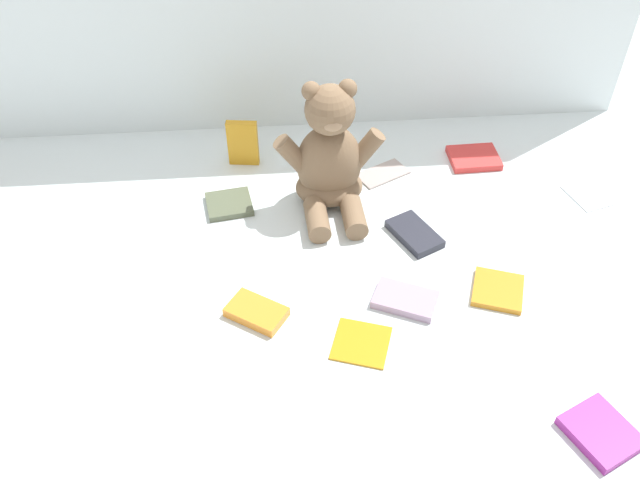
{
  "coord_description": "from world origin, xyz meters",
  "views": [
    {
      "loc": [
        -0.06,
        -1.06,
        1.0
      ],
      "look_at": [
        0.02,
        -0.1,
        0.1
      ],
      "focal_mm": 38.25,
      "sensor_mm": 36.0,
      "label": 1
    }
  ],
  "objects_px": {
    "book_case_2": "(383,173)",
    "book_case_10": "(498,290)",
    "book_case_7": "(588,195)",
    "book_case_9": "(414,233)",
    "book_case_1": "(405,299)",
    "book_case_5": "(257,312)",
    "book_case_6": "(474,158)",
    "book_case_8": "(601,432)",
    "book_case_0": "(243,143)",
    "book_case_4": "(361,342)",
    "book_case_3": "(229,204)",
    "teddy_bear": "(330,160)"
  },
  "relations": [
    {
      "from": "book_case_2",
      "to": "teddy_bear",
      "type": "bearing_deg",
      "value": -86.62
    },
    {
      "from": "book_case_9",
      "to": "book_case_0",
      "type": "bearing_deg",
      "value": -65.25
    },
    {
      "from": "book_case_1",
      "to": "book_case_5",
      "type": "xyz_separation_m",
      "value": [
        -0.29,
        -0.01,
        0.0
      ]
    },
    {
      "from": "book_case_7",
      "to": "book_case_9",
      "type": "bearing_deg",
      "value": 176.36
    },
    {
      "from": "book_case_3",
      "to": "book_case_8",
      "type": "xyz_separation_m",
      "value": [
        0.61,
        -0.63,
        0.0
      ]
    },
    {
      "from": "book_case_7",
      "to": "book_case_10",
      "type": "bearing_deg",
      "value": -153.2
    },
    {
      "from": "book_case_0",
      "to": "book_case_1",
      "type": "xyz_separation_m",
      "value": [
        0.31,
        -0.48,
        -0.05
      ]
    },
    {
      "from": "book_case_2",
      "to": "book_case_10",
      "type": "bearing_deg",
      "value": -4.58
    },
    {
      "from": "book_case_6",
      "to": "book_case_7",
      "type": "xyz_separation_m",
      "value": [
        0.23,
        -0.16,
        -0.0
      ]
    },
    {
      "from": "book_case_7",
      "to": "book_case_8",
      "type": "relative_size",
      "value": 0.92
    },
    {
      "from": "book_case_1",
      "to": "book_case_5",
      "type": "bearing_deg",
      "value": -63.39
    },
    {
      "from": "book_case_4",
      "to": "book_case_5",
      "type": "distance_m",
      "value": 0.21
    },
    {
      "from": "book_case_1",
      "to": "book_case_8",
      "type": "xyz_separation_m",
      "value": [
        0.27,
        -0.31,
        0.0
      ]
    },
    {
      "from": "book_case_8",
      "to": "book_case_3",
      "type": "bearing_deg",
      "value": 109.05
    },
    {
      "from": "teddy_bear",
      "to": "book_case_8",
      "type": "xyz_separation_m",
      "value": [
        0.39,
        -0.64,
        -0.1
      ]
    },
    {
      "from": "book_case_2",
      "to": "book_case_9",
      "type": "height_order",
      "value": "book_case_9"
    },
    {
      "from": "book_case_4",
      "to": "book_case_8",
      "type": "height_order",
      "value": "book_case_8"
    },
    {
      "from": "book_case_6",
      "to": "book_case_4",
      "type": "bearing_deg",
      "value": 145.76
    },
    {
      "from": "book_case_2",
      "to": "book_case_8",
      "type": "distance_m",
      "value": 0.77
    },
    {
      "from": "book_case_2",
      "to": "book_case_10",
      "type": "xyz_separation_m",
      "value": [
        0.17,
        -0.4,
        0.0
      ]
    },
    {
      "from": "teddy_bear",
      "to": "book_case_4",
      "type": "height_order",
      "value": "teddy_bear"
    },
    {
      "from": "book_case_0",
      "to": "book_case_4",
      "type": "bearing_deg",
      "value": -62.35
    },
    {
      "from": "book_case_0",
      "to": "book_case_2",
      "type": "distance_m",
      "value": 0.34
    },
    {
      "from": "book_case_1",
      "to": "book_case_3",
      "type": "distance_m",
      "value": 0.47
    },
    {
      "from": "book_case_3",
      "to": "teddy_bear",
      "type": "bearing_deg",
      "value": -7.12
    },
    {
      "from": "book_case_5",
      "to": "book_case_8",
      "type": "relative_size",
      "value": 1.01
    },
    {
      "from": "teddy_bear",
      "to": "book_case_7",
      "type": "distance_m",
      "value": 0.61
    },
    {
      "from": "book_case_10",
      "to": "book_case_8",
      "type": "bearing_deg",
      "value": -56.17
    },
    {
      "from": "book_case_0",
      "to": "book_case_4",
      "type": "xyz_separation_m",
      "value": [
        0.21,
        -0.58,
        -0.05
      ]
    },
    {
      "from": "book_case_0",
      "to": "book_case_7",
      "type": "height_order",
      "value": "book_case_0"
    },
    {
      "from": "book_case_2",
      "to": "book_case_5",
      "type": "relative_size",
      "value": 1.09
    },
    {
      "from": "book_case_1",
      "to": "book_case_9",
      "type": "bearing_deg",
      "value": -170.96
    },
    {
      "from": "book_case_6",
      "to": "book_case_8",
      "type": "bearing_deg",
      "value": 179.93
    },
    {
      "from": "book_case_9",
      "to": "book_case_3",
      "type": "bearing_deg",
      "value": -44.54
    },
    {
      "from": "book_case_2",
      "to": "book_case_9",
      "type": "bearing_deg",
      "value": -18.67
    },
    {
      "from": "book_case_0",
      "to": "teddy_bear",
      "type": "bearing_deg",
      "value": -31.51
    },
    {
      "from": "book_case_10",
      "to": "book_case_7",
      "type": "bearing_deg",
      "value": 63.81
    },
    {
      "from": "book_case_7",
      "to": "book_case_9",
      "type": "xyz_separation_m",
      "value": [
        -0.42,
        -0.1,
        0.01
      ]
    },
    {
      "from": "book_case_1",
      "to": "book_case_7",
      "type": "xyz_separation_m",
      "value": [
        0.48,
        0.29,
        -0.01
      ]
    },
    {
      "from": "book_case_1",
      "to": "book_case_6",
      "type": "relative_size",
      "value": 1.02
    },
    {
      "from": "book_case_7",
      "to": "teddy_bear",
      "type": "bearing_deg",
      "value": 159.38
    },
    {
      "from": "book_case_3",
      "to": "book_case_7",
      "type": "height_order",
      "value": "book_case_3"
    },
    {
      "from": "teddy_bear",
      "to": "book_case_10",
      "type": "height_order",
      "value": "teddy_bear"
    },
    {
      "from": "book_case_9",
      "to": "book_case_4",
      "type": "bearing_deg",
      "value": 35.66
    },
    {
      "from": "book_case_2",
      "to": "book_case_8",
      "type": "xyz_separation_m",
      "value": [
        0.25,
        -0.72,
        0.0
      ]
    },
    {
      "from": "teddy_bear",
      "to": "book_case_10",
      "type": "relative_size",
      "value": 2.94
    },
    {
      "from": "book_case_4",
      "to": "book_case_5",
      "type": "relative_size",
      "value": 0.91
    },
    {
      "from": "book_case_0",
      "to": "book_case_8",
      "type": "distance_m",
      "value": 0.99
    },
    {
      "from": "book_case_2",
      "to": "book_case_5",
      "type": "bearing_deg",
      "value": -63.94
    },
    {
      "from": "book_case_7",
      "to": "book_case_4",
      "type": "bearing_deg",
      "value": -163.34
    }
  ]
}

